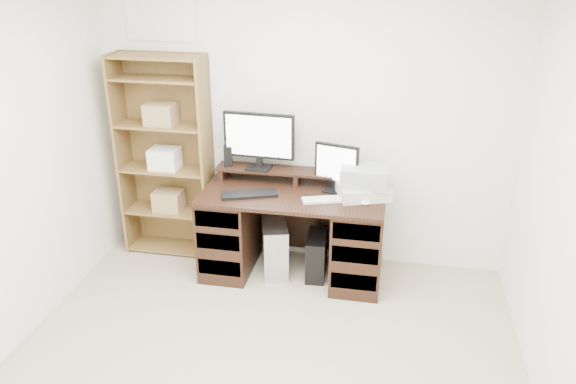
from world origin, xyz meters
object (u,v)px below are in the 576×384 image
(desk, at_px, (293,232))
(monitor_wide, at_px, (259,138))
(printer, at_px, (363,191))
(tower_silver, at_px, (275,246))
(bookshelf, at_px, (166,156))
(monitor_small, at_px, (336,166))
(tower_black, at_px, (317,255))

(desk, xyz_separation_m, monitor_wide, (-0.33, 0.20, 0.75))
(printer, relative_size, tower_silver, 0.87)
(printer, height_order, tower_silver, printer)
(printer, bearing_deg, tower_silver, 161.51)
(desk, height_order, bookshelf, bookshelf)
(desk, relative_size, tower_silver, 3.29)
(desk, distance_m, monitor_wide, 0.84)
(monitor_small, xyz_separation_m, tower_black, (-0.13, -0.10, -0.78))
(monitor_wide, bearing_deg, tower_silver, -44.60)
(monitor_small, distance_m, tower_black, 0.80)
(desk, bearing_deg, tower_black, 1.48)
(monitor_wide, distance_m, tower_black, 1.11)
(printer, bearing_deg, tower_black, 164.88)
(desk, height_order, tower_silver, desk)
(desk, distance_m, monitor_small, 0.68)
(tower_silver, xyz_separation_m, tower_black, (0.37, -0.01, -0.04))
(printer, bearing_deg, monitor_wide, 149.71)
(tower_black, xyz_separation_m, bookshelf, (-1.38, 0.21, 0.73))
(desk, relative_size, monitor_small, 3.73)
(tower_black, bearing_deg, desk, 178.06)
(desk, bearing_deg, monitor_small, 17.86)
(desk, relative_size, monitor_wide, 2.47)
(monitor_small, height_order, printer, monitor_small)
(desk, distance_m, tower_black, 0.29)
(monitor_small, bearing_deg, monitor_wide, -173.28)
(printer, distance_m, tower_silver, 0.93)
(monitor_small, bearing_deg, tower_silver, -155.12)
(printer, bearing_deg, monitor_small, 142.49)
(desk, relative_size, bookshelf, 0.83)
(monitor_wide, height_order, printer, monitor_wide)
(printer, relative_size, tower_black, 1.04)
(desk, xyz_separation_m, printer, (0.57, 0.04, 0.41))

